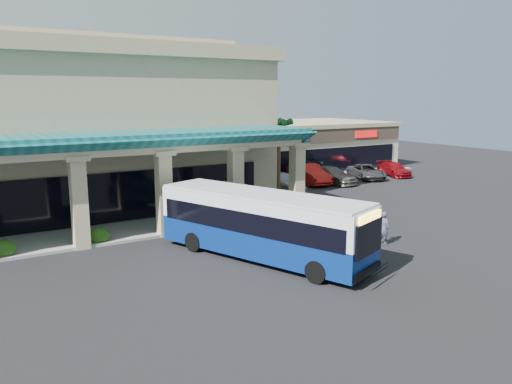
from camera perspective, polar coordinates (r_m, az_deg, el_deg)
ground at (r=25.13m, az=0.51°, el=-6.77°), size 110.00×110.00×0.00m
main_building at (r=36.67m, az=-24.25°, el=6.88°), size 30.80×14.80×11.35m
arcade at (r=27.93m, az=-21.32°, el=0.29°), size 30.00×6.20×5.70m
strip_mall at (r=54.15m, az=3.25°, el=5.37°), size 22.50×12.50×4.90m
palm_0 at (r=38.05m, az=2.62°, el=4.34°), size 2.40×2.40×6.60m
palm_1 at (r=41.13m, az=1.43°, el=4.28°), size 2.40×2.40×5.80m
broadleaf_tree at (r=44.50m, az=-4.26°, el=4.11°), size 2.60×2.60×4.81m
transit_bus at (r=23.58m, az=0.64°, el=-3.92°), size 6.54×11.60×3.18m
pedestrian at (r=26.92m, az=14.40°, el=-3.98°), size 0.47×0.67×1.75m
car_silver at (r=40.79m, az=2.80°, el=1.25°), size 2.57×5.00×1.63m
car_white at (r=44.38m, az=6.06°, el=2.06°), size 2.54×5.48×1.74m
car_red at (r=44.79m, az=8.58°, el=1.92°), size 2.75×5.40×1.50m
car_gray at (r=48.03m, az=12.50°, el=2.29°), size 3.59×5.29×1.35m
car_extra at (r=50.46m, az=15.48°, el=2.53°), size 3.11×4.85×1.31m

